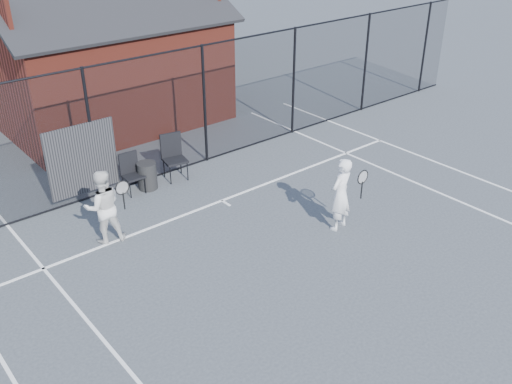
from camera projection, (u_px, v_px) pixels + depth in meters
ground at (316, 260)px, 10.83m from camera, size 80.00×80.00×0.00m
court_lines at (369, 293)px, 9.93m from camera, size 11.02×18.00×0.01m
fence at (159, 119)px, 13.38m from camera, size 22.04×3.00×3.00m
clubhouse at (111, 69)px, 16.48m from camera, size 6.50×4.36×4.19m
player_front at (341, 194)px, 11.49m from camera, size 0.73×0.57×1.57m
player_back at (103, 207)px, 11.08m from camera, size 0.89×0.76×1.53m
chair_left at (133, 174)px, 13.00m from camera, size 0.47×0.49×0.93m
chair_right at (175, 158)px, 13.60m from camera, size 0.62×0.63×1.09m
waste_bin at (147, 176)px, 13.26m from camera, size 0.50×0.50×0.65m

